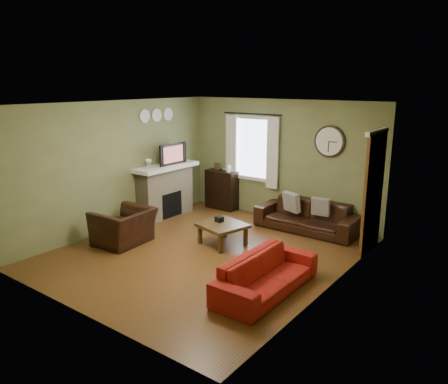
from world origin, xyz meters
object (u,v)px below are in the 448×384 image
Objects in this scene: sofa_red at (266,274)px; armchair at (124,227)px; bookshelf at (222,190)px; sofa_brown at (307,216)px; coffee_table at (223,234)px.

sofa_red is 3.15m from armchair.
bookshelf is 2.37m from sofa_brown.
coffee_table is (-1.64, 1.13, -0.07)m from sofa_red.
bookshelf is at bearing 45.62° from sofa_red.
coffee_table is (1.51, 1.06, -0.13)m from armchair.
armchair reaches higher than coffee_table.
sofa_brown is 2.06× the size of armchair.
armchair is at bearing -145.08° from coffee_table.
bookshelf is 0.49× the size of sofa_red.
bookshelf is 0.91× the size of armchair.
bookshelf reaches higher than sofa_red.
sofa_brown is 1.89m from coffee_table.
armchair reaches higher than sofa_brown.
armchair is at bearing -90.89° from bookshelf.
sofa_brown is (2.36, -0.24, -0.16)m from bookshelf.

